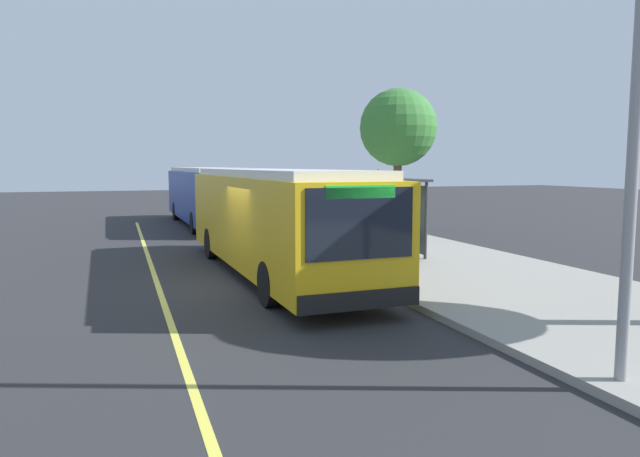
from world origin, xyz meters
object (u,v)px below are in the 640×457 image
Objects in this scene: transit_bus_second at (206,194)px; waiting_bench at (397,240)px; transit_bus_main at (274,217)px; pedestrian_commuter at (321,220)px; route_sign_post at (377,205)px.

waiting_bench is (12.90, 4.31, -0.98)m from transit_bus_second.
transit_bus_main is 14.17m from transit_bus_second.
route_sign_post is at bearing -0.29° from pedestrian_commuter.
waiting_bench is (-1.27, 4.48, -0.98)m from transit_bus_main.
pedestrian_commuter reaches higher than waiting_bench.
pedestrian_commuter is (10.24, 2.61, -0.50)m from transit_bus_second.
transit_bus_main and transit_bus_second have the same top height.
transit_bus_main is at bearing -74.17° from waiting_bench.
waiting_bench is at bearing 32.58° from pedestrian_commuter.
route_sign_post reaches higher than pedestrian_commuter.
transit_bus_main is at bearing -107.53° from route_sign_post.
waiting_bench is at bearing 141.17° from route_sign_post.
route_sign_post reaches higher than waiting_bench.
transit_bus_main is 6.88× the size of pedestrian_commuter.
transit_bus_second is 10.58m from pedestrian_commuter.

